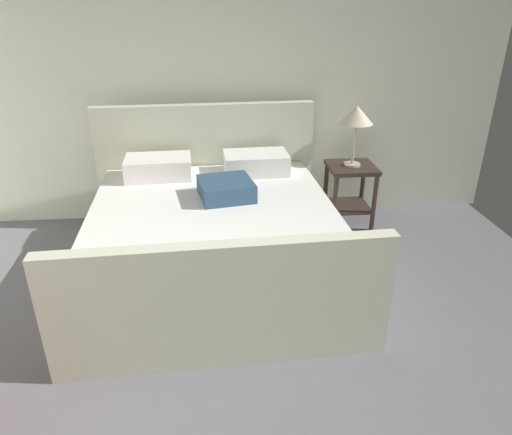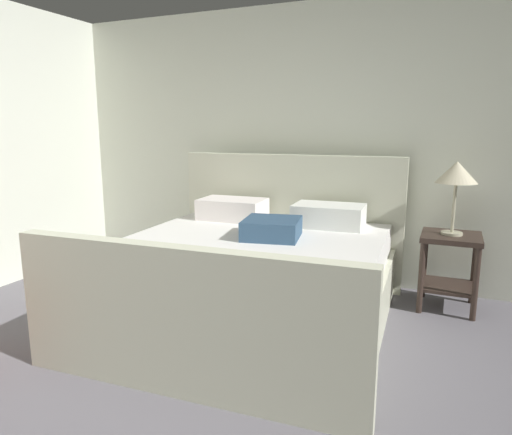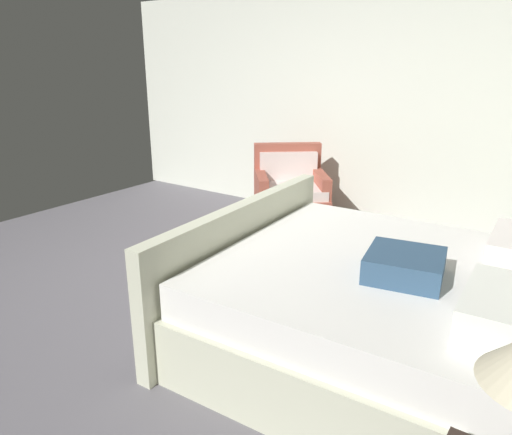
% 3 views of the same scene
% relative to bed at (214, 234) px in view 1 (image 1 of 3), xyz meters
% --- Properties ---
extents(wall_back, '(5.28, 0.12, 2.50)m').
position_rel_bed_xyz_m(wall_back, '(0.20, 1.22, 0.90)').
color(wall_back, silver).
rests_on(wall_back, ground).
extents(bed, '(2.11, 2.21, 1.18)m').
position_rel_bed_xyz_m(bed, '(0.00, 0.00, 0.00)').
color(bed, beige).
rests_on(bed, ground).
extents(nightstand_right, '(0.44, 0.44, 0.60)m').
position_rel_bed_xyz_m(nightstand_right, '(1.33, 0.82, 0.05)').
color(nightstand_right, '#332620').
rests_on(nightstand_right, ground).
extents(table_lamp_right, '(0.31, 0.31, 0.57)m').
position_rel_bed_xyz_m(table_lamp_right, '(1.33, 0.82, 0.71)').
color(table_lamp_right, '#B7B293').
rests_on(table_lamp_right, nightstand_right).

